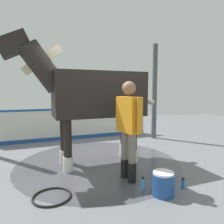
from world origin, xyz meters
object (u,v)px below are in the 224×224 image
Objects in this scene: wash_bucket at (163,184)px; bottle_shampoo at (143,185)px; hose_coil at (52,196)px; handler at (129,123)px; bottle_spray at (183,184)px; horse at (92,95)px.

wash_bucket reaches higher than bottle_shampoo.
bottle_shampoo is 0.43× the size of hose_coil.
wash_bucket is at bearing -77.51° from handler.
wash_bucket reaches higher than hose_coil.
handler is 1.33m from bottle_spray.
handler reaches higher than wash_bucket.
handler is 4.82× the size of wash_bucket.
horse is 2.44m from bottle_spray.
handler is at bearing -71.45° from hose_coil.
bottle_spray is 2.09m from hose_coil.
horse is 13.08× the size of bottle_shampoo.
hose_coil is (0.05, 2.09, -0.07)m from bottle_spray.
bottle_shampoo is 1.41m from hose_coil.
handler is at bearing 59.06° from bottle_spray.
handler is 1.04m from bottle_shampoo.
handler is (-0.94, -0.57, -0.48)m from horse.
wash_bucket reaches higher than bottle_spray.
bottle_shampoo is (-1.41, -0.69, -1.39)m from horse.
handler is 3.01× the size of hose_coil.
hose_coil is (-0.43, 1.28, -1.01)m from handler.
handler is 1.69m from hose_coil.
hose_coil is at bearing 88.34° from bottle_shampoo.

